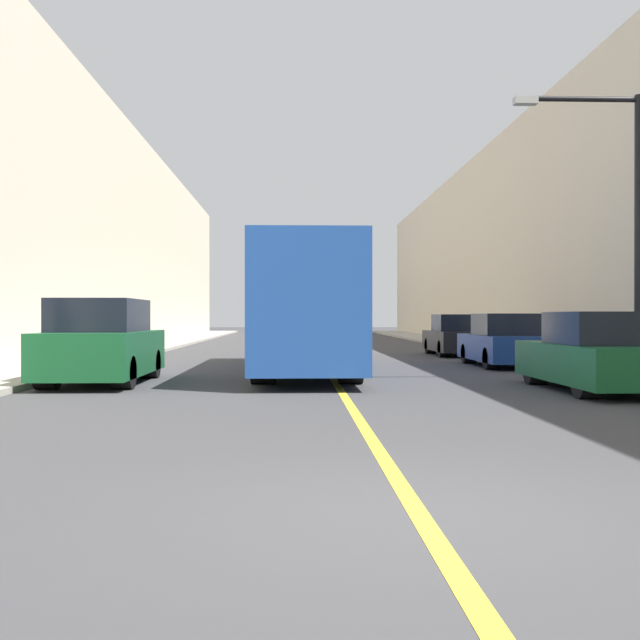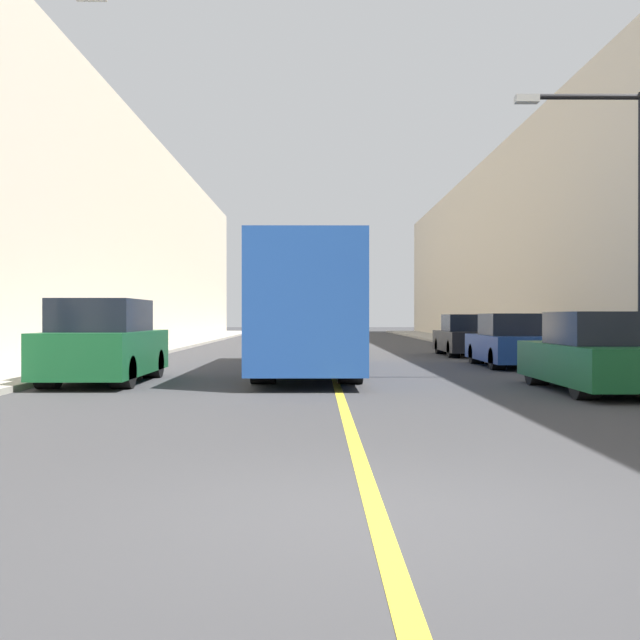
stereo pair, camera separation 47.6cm
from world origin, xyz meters
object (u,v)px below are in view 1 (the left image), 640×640
at_px(car_right_mid, 504,343).
at_px(bus, 305,307).
at_px(car_right_near, 597,356).
at_px(car_right_far, 456,337).
at_px(parked_suv_left, 102,345).
at_px(street_lamp_right, 625,212).

bearing_deg(car_right_mid, bus, -160.57).
xyz_separation_m(bus, car_right_near, (5.69, -5.24, -1.02)).
relative_size(car_right_near, car_right_mid, 1.05).
distance_m(car_right_mid, car_right_far, 6.23).
height_order(parked_suv_left, car_right_mid, parked_suv_left).
bearing_deg(car_right_far, bus, -125.09).
xyz_separation_m(bus, street_lamp_right, (6.94, -3.70, 2.04)).
bearing_deg(bus, street_lamp_right, -28.04).
relative_size(bus, parked_suv_left, 2.46).
height_order(bus, car_right_near, bus).
bearing_deg(car_right_far, car_right_near, -90.64).
height_order(parked_suv_left, car_right_near, parked_suv_left).
distance_m(bus, car_right_far, 10.21).
bearing_deg(street_lamp_right, car_right_near, -128.97).
relative_size(bus, car_right_far, 2.55).
bearing_deg(car_right_mid, car_right_near, -91.71).
distance_m(car_right_near, car_right_far, 13.56).
bearing_deg(parked_suv_left, car_right_near, -11.26).
relative_size(bus, car_right_near, 2.42).
xyz_separation_m(bus, parked_suv_left, (-4.49, -3.21, -0.86)).
bearing_deg(street_lamp_right, parked_suv_left, 177.58).
distance_m(car_right_far, street_lamp_right, 12.44).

